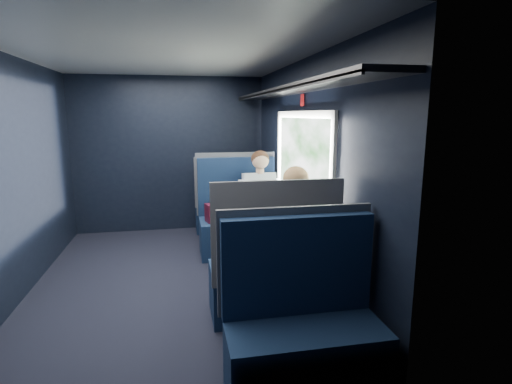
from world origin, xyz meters
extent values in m
cube|color=black|center=(0.00, 0.00, -0.01)|extent=(2.80, 4.20, 0.01)
cube|color=black|center=(1.45, 0.00, 1.15)|extent=(0.10, 4.20, 2.30)
cube|color=black|center=(-1.45, 0.00, 1.15)|extent=(0.10, 4.20, 2.30)
cube|color=black|center=(0.00, 2.15, 1.15)|extent=(2.80, 0.10, 2.30)
cube|color=black|center=(0.00, -2.15, 1.15)|extent=(2.80, 0.10, 2.30)
cube|color=silver|center=(0.00, 0.00, 2.35)|extent=(2.80, 4.20, 0.10)
cube|color=#ECE5CE|center=(1.38, 0.00, 1.74)|extent=(0.03, 1.84, 0.07)
cube|color=#ECE5CE|center=(1.38, 0.00, 0.90)|extent=(0.03, 1.84, 0.07)
cube|color=#ECE5CE|center=(1.38, -0.89, 1.32)|extent=(0.03, 0.07, 0.78)
cube|color=#ECE5CE|center=(1.38, 0.89, 1.32)|extent=(0.03, 0.07, 0.78)
cube|color=black|center=(1.22, 0.00, 1.98)|extent=(0.36, 4.10, 0.04)
cube|color=black|center=(1.05, 0.00, 1.96)|extent=(0.02, 4.10, 0.03)
cube|color=red|center=(1.38, 0.00, 1.89)|extent=(0.01, 0.10, 0.12)
cylinder|color=#54565E|center=(0.88, 0.00, 0.35)|extent=(0.08, 0.08, 0.70)
cube|color=#B7B6B3|center=(1.06, 0.00, 0.72)|extent=(0.62, 1.00, 0.04)
cube|color=#0C1B38|center=(0.85, 0.78, 0.23)|extent=(1.00, 0.50, 0.45)
cube|color=#0C1B38|center=(0.85, 1.08, 0.82)|extent=(1.00, 0.10, 0.75)
cube|color=#54565E|center=(0.85, 1.14, 0.85)|extent=(1.04, 0.03, 0.82)
cube|color=#54565E|center=(0.85, 0.73, 0.55)|extent=(0.06, 0.40, 0.20)
cube|color=#4B1023|center=(0.58, 0.76, 0.56)|extent=(0.35, 0.24, 0.22)
cylinder|color=#4B1023|center=(0.58, 0.76, 0.72)|extent=(0.06, 0.13, 0.03)
cylinder|color=silver|center=(0.70, 0.72, 0.56)|extent=(0.08, 0.08, 0.23)
cylinder|color=#1B2BCC|center=(0.70, 0.72, 0.70)|extent=(0.05, 0.05, 0.05)
cube|color=#0C1B38|center=(0.85, -0.78, 0.23)|extent=(1.00, 0.50, 0.45)
cube|color=#0C1B38|center=(0.85, -1.08, 0.82)|extent=(1.00, 0.10, 0.75)
cube|color=#54565E|center=(0.85, -1.14, 0.85)|extent=(1.04, 0.03, 0.82)
cube|color=#54565E|center=(0.85, -0.73, 0.55)|extent=(0.06, 0.40, 0.20)
cube|color=#0C1B38|center=(0.85, 1.88, 0.23)|extent=(1.00, 0.40, 0.45)
cube|color=#0C1B38|center=(0.85, 1.64, 0.78)|extent=(1.00, 0.10, 0.66)
cube|color=#54565E|center=(0.85, 1.59, 0.80)|extent=(1.04, 0.03, 0.72)
cube|color=#0C1B38|center=(0.85, -1.88, 0.23)|extent=(1.00, 0.40, 0.45)
cube|color=#0C1B38|center=(0.85, -1.64, 0.78)|extent=(1.00, 0.10, 0.66)
cube|color=#54565E|center=(0.85, -1.59, 0.80)|extent=(1.04, 0.03, 0.72)
cube|color=black|center=(1.10, 0.64, 0.53)|extent=(0.36, 0.44, 0.16)
cube|color=black|center=(1.10, 0.44, 0.23)|extent=(0.32, 0.12, 0.45)
cube|color=silver|center=(1.10, 0.80, 0.78)|extent=(0.40, 0.29, 0.53)
cylinder|color=#D8A88C|center=(1.10, 0.76, 1.06)|extent=(0.10, 0.10, 0.06)
sphere|color=#D8A88C|center=(1.10, 0.74, 1.20)|extent=(0.21, 0.21, 0.21)
sphere|color=#382114|center=(1.10, 0.76, 1.21)|extent=(0.22, 0.22, 0.22)
cube|color=silver|center=(0.88, 0.76, 0.78)|extent=(0.09, 0.12, 0.34)
cube|color=silver|center=(1.32, 0.76, 0.78)|extent=(0.09, 0.12, 0.34)
cube|color=black|center=(1.10, -0.64, 0.53)|extent=(0.36, 0.44, 0.16)
cube|color=black|center=(1.10, -0.44, 0.23)|extent=(0.32, 0.12, 0.45)
cube|color=black|center=(1.10, -0.80, 0.78)|extent=(0.40, 0.29, 0.53)
cylinder|color=#D8A88C|center=(1.10, -0.76, 1.06)|extent=(0.10, 0.10, 0.06)
sphere|color=#D8A88C|center=(1.10, -0.74, 1.20)|extent=(0.21, 0.21, 0.21)
sphere|color=tan|center=(1.10, -0.76, 1.21)|extent=(0.22, 0.22, 0.22)
cube|color=black|center=(0.88, -0.76, 0.78)|extent=(0.09, 0.12, 0.34)
cube|color=black|center=(1.32, -0.76, 0.78)|extent=(0.09, 0.12, 0.34)
cube|color=tan|center=(1.10, -0.86, 0.90)|extent=(0.26, 0.07, 0.36)
cube|color=white|center=(0.95, 0.10, 0.74)|extent=(0.65, 0.83, 0.01)
cube|color=silver|center=(1.27, 0.10, 0.75)|extent=(0.27, 0.33, 0.01)
cube|color=silver|center=(1.37, 0.10, 0.86)|extent=(0.07, 0.29, 0.20)
cube|color=black|center=(1.37, 0.10, 0.86)|extent=(0.05, 0.25, 0.16)
cylinder|color=silver|center=(1.28, 0.40, 0.82)|extent=(0.06, 0.06, 0.16)
cylinder|color=#1B2BCC|center=(1.28, 0.40, 0.92)|extent=(0.03, 0.03, 0.04)
cylinder|color=white|center=(1.29, 0.44, 0.79)|extent=(0.07, 0.07, 0.09)
camera|label=1|loc=(0.11, -4.01, 1.75)|focal=28.00mm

